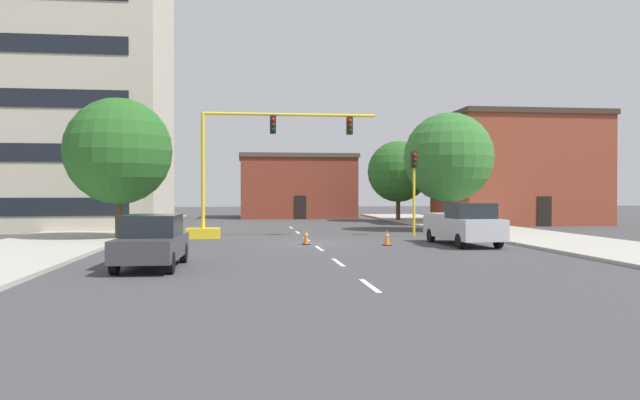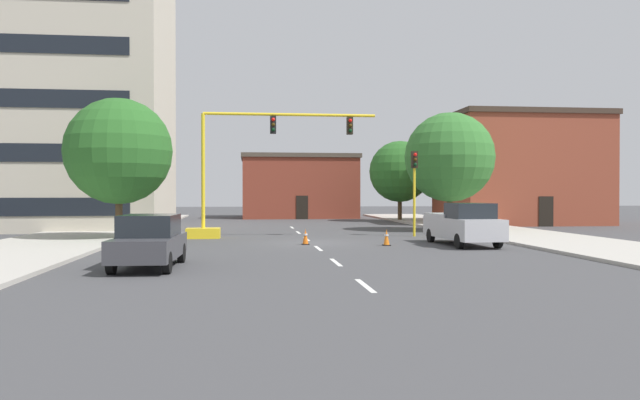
{
  "view_description": "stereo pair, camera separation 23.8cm",
  "coord_description": "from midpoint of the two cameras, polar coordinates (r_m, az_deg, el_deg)",
  "views": [
    {
      "loc": [
        -3.31,
        -30.01,
        2.46
      ],
      "look_at": [
        0.76,
        2.86,
        2.07
      ],
      "focal_mm": 34.65,
      "sensor_mm": 36.0,
      "label": 1
    },
    {
      "loc": [
        -3.07,
        -30.04,
        2.46
      ],
      "look_at": [
        0.76,
        2.86,
        2.07
      ],
      "focal_mm": 34.65,
      "sensor_mm": 36.0,
      "label": 2
    }
  ],
  "objects": [
    {
      "name": "sidewalk_left",
      "position": [
        39.18,
        -20.52,
        -2.87
      ],
      "size": [
        6.0,
        56.0,
        0.14
      ],
      "primitive_type": "cube",
      "color": "#B2ADA3",
      "rests_on": "ground_plane"
    },
    {
      "name": "building_row_right",
      "position": [
        52.05,
        17.56,
        2.72
      ],
      "size": [
        11.72,
        9.57,
        8.68
      ],
      "color": "brown",
      "rests_on": "ground_plane"
    },
    {
      "name": "tree_right_far",
      "position": [
        53.6,
        7.1,
        2.62
      ],
      "size": [
        5.27,
        5.27,
        6.93
      ],
      "color": "#4C3823",
      "rests_on": "ground_plane"
    },
    {
      "name": "lane_stripe_seg_4",
      "position": [
        38.24,
        -2.25,
        -3.01
      ],
      "size": [
        0.16,
        2.4,
        0.01
      ],
      "primitive_type": "cube",
      "color": "silver",
      "rests_on": "ground_plane"
    },
    {
      "name": "traffic_cone_roadside_b",
      "position": [
        28.9,
        5.98,
        -3.46
      ],
      "size": [
        0.36,
        0.36,
        0.77
      ],
      "color": "black",
      "rests_on": "ground_plane"
    },
    {
      "name": "lane_stripe_seg_1",
      "position": [
        21.9,
        1.38,
        -5.77
      ],
      "size": [
        0.16,
        2.4,
        0.01
      ],
      "primitive_type": "cube",
      "color": "silver",
      "rests_on": "ground_plane"
    },
    {
      "name": "pickup_truck_silver",
      "position": [
        29.69,
        12.87,
        -2.21
      ],
      "size": [
        2.25,
        5.49,
        1.99
      ],
      "color": "#BCBCC1",
      "rests_on": "ground_plane"
    },
    {
      "name": "sedan_dark_gray_near_left",
      "position": [
        20.91,
        -15.59,
        -3.66
      ],
      "size": [
        2.0,
        4.56,
        1.74
      ],
      "color": "#3D3D42",
      "rests_on": "ground_plane"
    },
    {
      "name": "traffic_cone_roadside_a",
      "position": [
        29.28,
        -1.53,
        -3.43
      ],
      "size": [
        0.36,
        0.36,
        0.75
      ],
      "color": "black",
      "rests_on": "ground_plane"
    },
    {
      "name": "building_brick_center",
      "position": [
        61.58,
        -2.3,
        1.27
      ],
      "size": [
        11.31,
        8.71,
        6.19
      ],
      "color": "brown",
      "rests_on": "ground_plane"
    },
    {
      "name": "tree_left_near",
      "position": [
        33.46,
        -18.31,
        4.29
      ],
      "size": [
        5.47,
        5.47,
        7.33
      ],
      "color": "#4C3823",
      "rests_on": "ground_plane"
    },
    {
      "name": "tree_right_mid",
      "position": [
        40.72,
        11.64,
        3.88
      ],
      "size": [
        5.77,
        5.77,
        7.64
      ],
      "color": "#4C3823",
      "rests_on": "ground_plane"
    },
    {
      "name": "lane_stripe_seg_5",
      "position": [
        43.71,
        -2.86,
        -2.55
      ],
      "size": [
        0.16,
        2.4,
        0.01
      ],
      "primitive_type": "cube",
      "color": "silver",
      "rests_on": "ground_plane"
    },
    {
      "name": "building_tall_left",
      "position": [
        47.01,
        -24.09,
        11.67
      ],
      "size": [
        16.2,
        11.83,
        22.93
      ],
      "color": "beige",
      "rests_on": "ground_plane"
    },
    {
      "name": "traffic_light_pole_right",
      "position": [
        35.2,
        8.49,
        2.4
      ],
      "size": [
        0.32,
        0.47,
        4.8
      ],
      "color": "yellow",
      "rests_on": "ground_plane"
    },
    {
      "name": "lane_stripe_seg_2",
      "position": [
        27.32,
        -0.32,
        -4.48
      ],
      "size": [
        0.16,
        2.4,
        0.01
      ],
      "primitive_type": "cube",
      "color": "silver",
      "rests_on": "ground_plane"
    },
    {
      "name": "ground_plane",
      "position": [
        30.29,
        -0.98,
        -3.99
      ],
      "size": [
        160.0,
        160.0,
        0.0
      ],
      "primitive_type": "plane",
      "color": "#424244"
    },
    {
      "name": "sidewalk_right",
      "position": [
        41.13,
        15.12,
        -2.68
      ],
      "size": [
        6.0,
        56.0,
        0.14
      ],
      "primitive_type": "cube",
      "color": "#B2ADA3",
      "rests_on": "ground_plane"
    },
    {
      "name": "lane_stripe_seg_3",
      "position": [
        32.77,
        -1.45,
        -3.63
      ],
      "size": [
        0.16,
        2.4,
        0.01
      ],
      "primitive_type": "cube",
      "color": "silver",
      "rests_on": "ground_plane"
    },
    {
      "name": "lane_stripe_seg_0",
      "position": [
        16.52,
        4.2,
        -7.87
      ],
      "size": [
        0.16,
        2.4,
        0.01
      ],
      "primitive_type": "cube",
      "color": "silver",
      "rests_on": "ground_plane"
    },
    {
      "name": "traffic_signal_gantry",
      "position": [
        33.84,
        -8.59,
        0.43
      ],
      "size": [
        10.34,
        1.2,
        6.83
      ],
      "color": "yellow",
      "rests_on": "ground_plane"
    }
  ]
}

